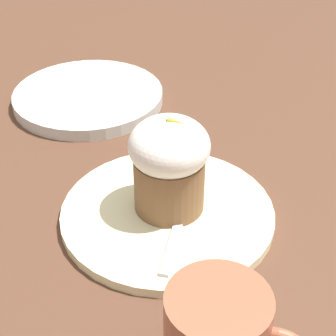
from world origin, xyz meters
TOP-DOWN VIEW (x-y plane):
  - ground_plane at (0.00, 0.00)m, footprint 4.00×4.00m
  - dessert_plate at (0.00, 0.00)m, footprint 0.23×0.23m
  - carrot_cake at (-0.00, 0.01)m, footprint 0.09×0.09m
  - spoon at (0.02, -0.00)m, footprint 0.04×0.14m
  - side_plate at (-0.18, 0.23)m, footprint 0.22×0.22m

SIDE VIEW (x-z plane):
  - ground_plane at x=0.00m, z-range 0.00..0.00m
  - dessert_plate at x=0.00m, z-range 0.00..0.01m
  - side_plate at x=-0.18m, z-range 0.00..0.02m
  - spoon at x=0.02m, z-range 0.01..0.02m
  - carrot_cake at x=0.00m, z-range 0.01..0.13m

